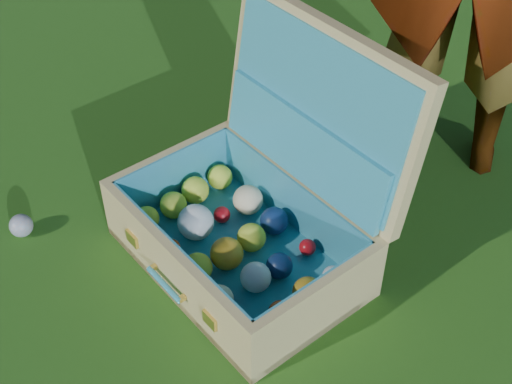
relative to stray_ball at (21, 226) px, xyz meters
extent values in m
plane|color=#215114|center=(0.69, 0.17, -0.03)|extent=(60.00, 60.00, 0.00)
sphere|color=teal|center=(0.00, 0.00, 0.00)|extent=(0.07, 0.07, 0.07)
cube|color=#D4B972|center=(0.56, 0.25, -0.02)|extent=(0.74, 0.60, 0.02)
cube|color=#D4B972|center=(0.50, 0.05, 0.06)|extent=(0.62, 0.21, 0.19)
cube|color=#D4B972|center=(0.62, 0.44, 0.06)|extent=(0.62, 0.21, 0.19)
cube|color=#D4B972|center=(0.27, 0.34, 0.06)|extent=(0.13, 0.37, 0.19)
cube|color=#D4B972|center=(0.86, 0.15, 0.06)|extent=(0.13, 0.37, 0.19)
cube|color=teal|center=(0.56, 0.25, -0.01)|extent=(0.68, 0.54, 0.01)
cube|color=teal|center=(0.51, 0.07, 0.07)|extent=(0.57, 0.18, 0.17)
cube|color=teal|center=(0.62, 0.42, 0.07)|extent=(0.57, 0.18, 0.17)
cube|color=teal|center=(0.28, 0.33, 0.07)|extent=(0.12, 0.36, 0.17)
cube|color=teal|center=(0.84, 0.16, 0.07)|extent=(0.12, 0.36, 0.17)
cube|color=#D4B972|center=(0.64, 0.50, 0.37)|extent=(0.64, 0.29, 0.43)
cube|color=teal|center=(0.64, 0.48, 0.37)|extent=(0.59, 0.24, 0.38)
cube|color=teal|center=(0.63, 0.45, 0.25)|extent=(0.56, 0.22, 0.18)
cube|color=#F2C659|center=(0.34, 0.09, 0.06)|extent=(0.05, 0.02, 0.04)
cube|color=#F2C659|center=(0.66, -0.01, 0.06)|extent=(0.05, 0.02, 0.04)
cylinder|color=teal|center=(0.50, 0.02, 0.05)|extent=(0.14, 0.06, 0.01)
cube|color=#F2C659|center=(0.44, 0.05, 0.05)|extent=(0.02, 0.02, 0.01)
cube|color=#F2C659|center=(0.56, 0.01, 0.05)|extent=(0.02, 0.02, 0.01)
sphere|color=#D2DA35|center=(0.30, 0.19, 0.03)|extent=(0.07, 0.07, 0.07)
sphere|color=#FF4F15|center=(0.42, 0.15, 0.02)|extent=(0.05, 0.05, 0.05)
sphere|color=#D2DA35|center=(0.52, 0.12, 0.04)|extent=(0.08, 0.08, 0.08)
sphere|color=beige|center=(0.63, 0.07, 0.03)|extent=(0.07, 0.07, 0.07)
sphere|color=#FF4F15|center=(0.76, 0.04, 0.03)|extent=(0.06, 0.06, 0.06)
sphere|color=#D2DA35|center=(0.33, 0.27, 0.04)|extent=(0.08, 0.08, 0.08)
sphere|color=silver|center=(0.43, 0.24, 0.05)|extent=(0.10, 0.10, 0.10)
sphere|color=#C08619|center=(0.56, 0.20, 0.04)|extent=(0.09, 0.09, 0.09)
sphere|color=silver|center=(0.67, 0.18, 0.04)|extent=(0.08, 0.08, 0.08)
sphere|color=#FF4F15|center=(0.77, 0.12, 0.03)|extent=(0.06, 0.06, 0.06)
sphere|color=#D2DA35|center=(0.34, 0.35, 0.04)|extent=(0.08, 0.08, 0.08)
sphere|color=red|center=(0.45, 0.33, 0.02)|extent=(0.05, 0.05, 0.05)
sphere|color=#D2DA35|center=(0.58, 0.29, 0.04)|extent=(0.08, 0.08, 0.08)
sphere|color=#0F254E|center=(0.69, 0.25, 0.03)|extent=(0.07, 0.07, 0.07)
sphere|color=#C08619|center=(0.80, 0.21, 0.04)|extent=(0.08, 0.08, 0.08)
sphere|color=#D2DA35|center=(0.36, 0.44, 0.03)|extent=(0.07, 0.07, 0.07)
sphere|color=beige|center=(0.49, 0.40, 0.04)|extent=(0.09, 0.09, 0.09)
sphere|color=#0F254E|center=(0.60, 0.37, 0.04)|extent=(0.08, 0.08, 0.08)
sphere|color=red|center=(0.71, 0.35, 0.02)|extent=(0.05, 0.05, 0.05)
sphere|color=silver|center=(0.82, 0.30, 0.03)|extent=(0.06, 0.06, 0.06)
camera|label=1|loc=(1.32, -0.81, 1.40)|focal=50.00mm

